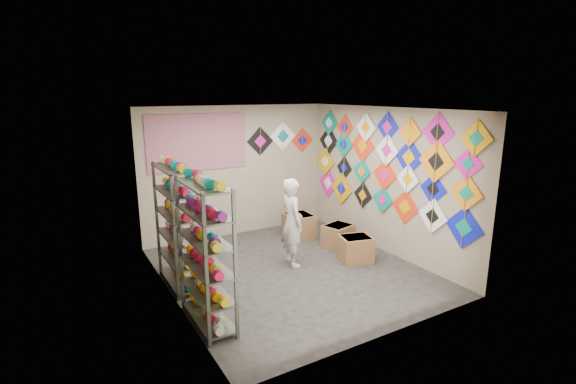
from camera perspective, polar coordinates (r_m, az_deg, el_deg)
ground at (r=7.22m, az=0.52°, el=-10.67°), size 4.50×4.50×0.00m
room_walls at (r=6.71m, az=0.55°, el=2.24°), size 4.50×4.50×4.50m
shelf_rack_front at (r=5.45m, az=-11.18°, el=-8.39°), size 0.40×1.10×1.90m
shelf_rack_back at (r=6.62m, az=-14.92°, el=-4.61°), size 0.40×1.10×1.90m
string_spools at (r=6.00m, az=-13.29°, el=-5.46°), size 0.12×2.36×0.12m
kite_wall_display at (r=7.92m, az=12.89°, el=3.56°), size 0.06×4.31×2.05m
back_wall_kites at (r=9.11m, az=-0.97°, el=7.24°), size 1.64×0.02×0.72m
poster at (r=8.35m, az=-12.18°, el=6.64°), size 2.00×0.01×1.10m
shopkeeper at (r=7.20m, az=0.56°, el=-4.16°), size 0.65×0.50×1.55m
carton_a at (r=7.61m, az=9.21°, el=-7.68°), size 0.65×0.58×0.46m
carton_b at (r=8.24m, az=6.86°, el=-5.97°), size 0.64×0.58×0.44m
carton_c at (r=8.65m, az=1.51°, el=-4.69°), size 0.56×0.61×0.51m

